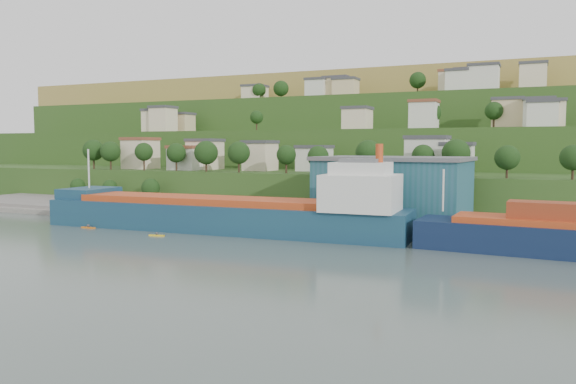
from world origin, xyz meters
The scene contains 10 objects.
ground centered at (0.00, 0.00, 0.00)m, with size 500.00×500.00×0.00m, color #465552.
quay centered at (20.00, 28.00, 0.00)m, with size 220.00×26.00×4.00m, color slate.
pebble_beach centered at (-55.00, 22.00, 0.00)m, with size 40.00×18.00×2.40m, color slate.
hillside centered at (0.02, 168.70, 0.09)m, with size 360.00×210.73×96.00m.
cargo_ship_near centered at (5.07, 8.34, 3.13)m, with size 76.70×15.20×19.60m.
warehouse centered at (32.92, 28.23, 8.43)m, with size 32.24×21.09×12.80m.
caravan centered at (-47.82, 24.60, 2.66)m, with size 6.26×2.61×2.92m, color silver.
dinghy centered at (-43.35, 18.87, 1.56)m, with size 3.56×1.34×0.71m, color silver.
kayak_orange centered at (-24.26, 0.40, 0.25)m, with size 3.38×0.63×0.84m.
kayak_yellow centered at (-4.96, -2.14, 0.23)m, with size 3.10×1.20×0.76m.
Camera 1 is at (60.55, -88.24, 17.07)m, focal length 35.00 mm.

